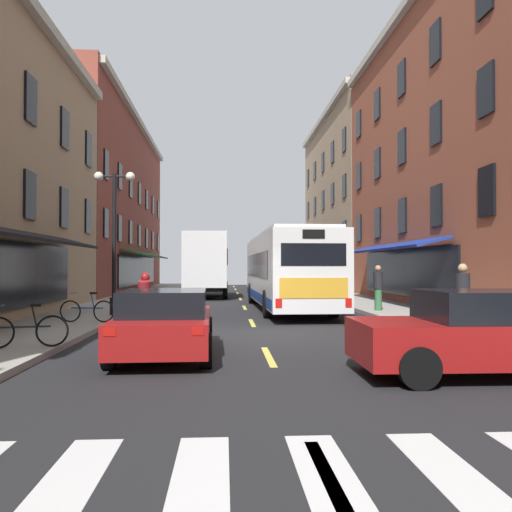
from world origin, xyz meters
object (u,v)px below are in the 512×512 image
(pedestrian_mid, at_px, (463,297))
(motorcycle_rider, at_px, (145,307))
(bicycle_mid, at_px, (87,310))
(bicycle_near, at_px, (25,330))
(street_lamp_twin, at_px, (114,235))
(sedan_far, at_px, (490,333))
(pedestrian_far, at_px, (378,287))
(box_truck, at_px, (207,265))
(sedan_near, at_px, (210,281))
(sedan_mid, at_px, (165,322))
(transit_bus, at_px, (287,270))

(pedestrian_mid, bearing_deg, motorcycle_rider, -34.17)
(bicycle_mid, bearing_deg, bicycle_near, -89.65)
(motorcycle_rider, height_order, bicycle_near, motorcycle_rider)
(bicycle_near, relative_size, street_lamp_twin, 0.34)
(sedan_far, relative_size, pedestrian_far, 2.52)
(bicycle_mid, height_order, pedestrian_far, pedestrian_far)
(box_truck, height_order, bicycle_near, box_truck)
(box_truck, xyz_separation_m, bicycle_mid, (-3.10, -15.17, -1.43))
(box_truck, bearing_deg, motorcycle_rider, -94.00)
(sedan_near, height_order, sedan_mid, sedan_mid)
(street_lamp_twin, bearing_deg, transit_bus, 28.49)
(pedestrian_mid, bearing_deg, bicycle_near, -11.58)
(sedan_mid, distance_m, sedan_far, 6.12)
(sedan_far, bearing_deg, transit_bus, 97.32)
(box_truck, height_order, sedan_mid, box_truck)
(street_lamp_twin, bearing_deg, pedestrian_far, 7.21)
(pedestrian_mid, bearing_deg, transit_bus, -91.85)
(bicycle_near, distance_m, pedestrian_mid, 10.45)
(sedan_near, xyz_separation_m, pedestrian_far, (7.01, -22.16, 0.36))
(sedan_far, height_order, pedestrian_far, pedestrian_far)
(street_lamp_twin, bearing_deg, sedan_far, -51.31)
(sedan_near, distance_m, motorcycle_rider, 27.33)
(bicycle_near, xyz_separation_m, bicycle_mid, (-0.03, 5.12, 0.00))
(pedestrian_mid, xyz_separation_m, street_lamp_twin, (-9.99, 5.59, 1.88))
(transit_bus, xyz_separation_m, bicycle_near, (-6.75, -11.15, -1.18))
(sedan_near, xyz_separation_m, pedestrian_mid, (7.23, -28.98, 0.38))
(sedan_near, relative_size, street_lamp_twin, 0.89)
(motorcycle_rider, distance_m, pedestrian_mid, 8.50)
(box_truck, height_order, pedestrian_far, box_truck)
(sedan_far, xyz_separation_m, pedestrian_mid, (1.71, 4.74, 0.33))
(sedan_far, relative_size, pedestrian_mid, 2.49)
(box_truck, relative_size, sedan_mid, 1.54)
(transit_bus, height_order, sedan_mid, transit_bus)
(sedan_near, bearing_deg, transit_bus, -79.34)
(pedestrian_far, bearing_deg, bicycle_mid, -162.73)
(box_truck, bearing_deg, sedan_near, 90.35)
(sedan_mid, relative_size, bicycle_near, 2.66)
(sedan_mid, xyz_separation_m, pedestrian_mid, (7.33, 2.32, 0.36))
(sedan_near, distance_m, bicycle_near, 31.16)
(motorcycle_rider, height_order, pedestrian_mid, pedestrian_mid)
(pedestrian_mid, distance_m, pedestrian_far, 6.83)
(transit_bus, xyz_separation_m, street_lamp_twin, (-6.49, -3.52, 1.25))
(transit_bus, relative_size, motorcycle_rider, 5.87)
(sedan_mid, bearing_deg, motorcycle_rider, 104.00)
(pedestrian_mid, bearing_deg, bicycle_mid, -39.53)
(sedan_near, relative_size, bicycle_mid, 2.64)
(sedan_mid, distance_m, bicycle_mid, 6.16)
(sedan_far, bearing_deg, sedan_near, 99.30)
(pedestrian_far, xyz_separation_m, street_lamp_twin, (-9.77, -1.24, 1.89))
(sedan_near, height_order, motorcycle_rider, motorcycle_rider)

